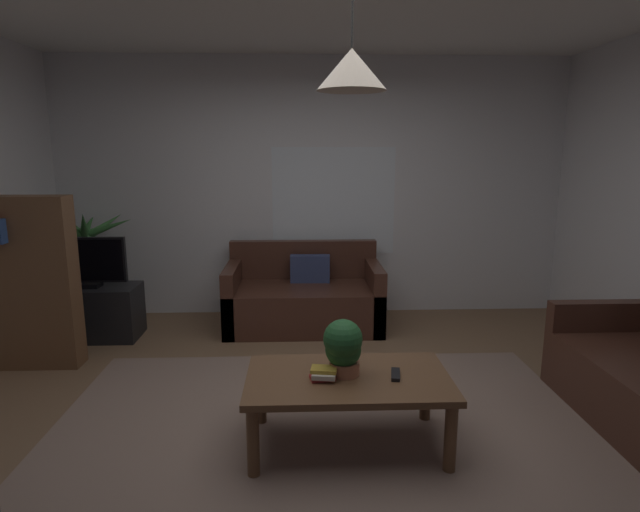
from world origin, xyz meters
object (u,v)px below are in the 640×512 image
Objects in this scene: potted_palm_corner at (86,267)px; couch_under_window at (304,299)px; book_on_table_1 at (323,374)px; remote_on_table_0 at (396,374)px; potted_plant_on_table at (343,344)px; book_on_table_0 at (322,378)px; tv_stand at (90,312)px; book_on_table_2 at (323,370)px; tv at (85,262)px; pendant_lamp at (352,69)px; bookshelf_corner at (30,282)px; coffee_table at (348,386)px.

couch_under_window is at bearing -4.18° from potted_palm_corner.
book_on_table_1 is 0.84× the size of remote_on_table_0.
book_on_table_0 is at bearing -155.37° from potted_plant_on_table.
potted_plant_on_table is 2.95m from tv_stand.
book_on_table_2 is (0.00, 0.01, 0.02)m from book_on_table_1.
tv is (-2.11, 1.93, 0.24)m from book_on_table_2.
book_on_table_2 is at bearing -42.82° from tv_stand.
book_on_table_0 is at bearing -145.21° from book_on_table_2.
book_on_table_2 reaches higher than tv_stand.
pendant_lamp is (2.26, -1.90, 1.42)m from tv.
book_on_table_2 is 0.11× the size of bookshelf_corner.
potted_plant_on_table reaches higher than book_on_table_0.
pendant_lamp is (2.26, -1.92, 1.91)m from tv_stand.
potted_palm_corner is (-2.29, 2.39, 0.14)m from book_on_table_0.
tv_stand is at bearing 90.00° from tv.
book_on_table_2 is (0.01, 0.00, 0.05)m from book_on_table_0.
book_on_table_2 is 0.43m from remote_on_table_0.
book_on_table_2 is (-0.15, -0.04, 0.12)m from coffee_table.
pendant_lamp is at bearing -43.90° from potted_palm_corner.
coffee_table is 8.89× the size of book_on_table_1.
couch_under_window is at bearing 96.37° from coffee_table.
couch_under_window reaches higher than tv_stand.
couch_under_window reaches higher than book_on_table_1.
book_on_table_2 reaches higher than coffee_table.
remote_on_table_0 is (0.43, 0.04, -0.02)m from book_on_table_1.
remote_on_table_0 is at bearing -76.67° from couch_under_window.
coffee_table is 0.19m from book_on_table_2.
coffee_table is at bearing -40.05° from tv.
tv_stand is 0.72× the size of potted_palm_corner.
tv_stand is 0.64× the size of bookshelf_corner.
coffee_table is at bearing 14.58° from book_on_table_0.
tv reaches higher than book_on_table_0.
tv is at bearing 139.95° from coffee_table.
potted_palm_corner is at bearing 136.10° from coffee_table.
book_on_table_1 is (-0.15, -0.05, 0.10)m from coffee_table.
tv_stand is (-2.54, 1.93, -0.20)m from remote_on_table_0.
book_on_table_2 is 0.12× the size of potted_palm_corner.
tv is at bearing 137.50° from book_on_table_2.
book_on_table_0 is (0.09, -2.23, 0.18)m from couch_under_window.
potted_plant_on_table reaches higher than coffee_table.
bookshelf_corner is (-0.19, -0.63, -0.03)m from tv.
potted_plant_on_table is at bearing 152.26° from coffee_table.
tv is at bearing -171.78° from couch_under_window.
bookshelf_corner is (-2.29, 1.31, 0.26)m from book_on_table_0.
couch_under_window is 2.20m from coffee_table.
potted_palm_corner reaches higher than potted_plant_on_table.
bookshelf_corner is (-0.19, -0.65, 0.46)m from tv_stand.
remote_on_table_0 is at bearing -37.33° from tv_stand.
remote_on_table_0 reaches higher than book_on_table_0.
book_on_table_2 is at bearing -46.12° from potted_palm_corner.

